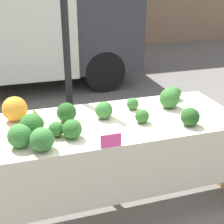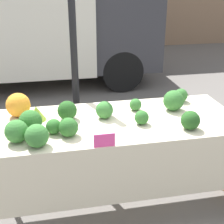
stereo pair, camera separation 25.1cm
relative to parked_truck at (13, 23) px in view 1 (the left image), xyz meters
The scene contains 19 objects.
ground_plane 4.28m from the parked_truck, 80.08° to the right, with size 40.00×40.00×0.00m, color slate.
tent_pole 3.37m from the parked_truck, 82.13° to the right, with size 0.07×0.07×2.25m.
parked_truck is the anchor object (origin of this frame).
market_table 4.19m from the parked_truck, 80.25° to the right, with size 2.20×0.88×0.90m.
orange_cauliflower 3.79m from the parked_truck, 91.17° to the right, with size 0.21×0.21×0.21m.
romanesco_head 3.91m from the parked_truck, 88.86° to the right, with size 0.16×0.16×0.13m.
broccoli_head_0 4.20m from the parked_truck, 87.07° to the right, with size 0.12×0.12×0.12m.
broccoli_head_1 3.96m from the parked_truck, 85.13° to the right, with size 0.17×0.17×0.17m.
broccoli_head_2 4.14m from the parked_truck, 71.64° to the right, with size 0.19×0.19×0.19m.
broccoli_head_3 3.99m from the parked_truck, 76.02° to the right, with size 0.11×0.11×0.11m.
broccoli_head_4 4.51m from the parked_truck, 73.35° to the right, with size 0.15×0.15×0.15m.
broccoli_head_5 4.03m from the parked_truck, 80.66° to the right, with size 0.15×0.15×0.15m.
broccoli_head_6 4.27m from the parked_truck, 85.61° to the right, with size 0.15×0.15×0.15m.
broccoli_head_7 4.02m from the parked_truck, 68.75° to the right, with size 0.13×0.13×0.13m.
broccoli_head_8 4.27m from the parked_truck, 90.75° to the right, with size 0.17×0.17×0.17m.
broccoli_head_9 4.37m from the parked_truck, 88.78° to the right, with size 0.17×0.17×0.17m.
broccoli_head_10 4.26m from the parked_truck, 77.31° to the right, with size 0.12×0.12×0.12m.
broccoli_head_11 4.12m from the parked_truck, 89.46° to the right, with size 0.18×0.18×0.18m.
price_sign 4.51m from the parked_truck, 82.77° to the right, with size 0.16×0.01×0.10m.
Camera 1 is at (-0.71, -2.31, 2.04)m, focal length 50.00 mm.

